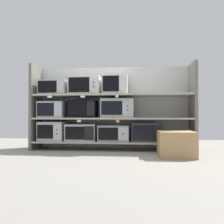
% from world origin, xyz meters
% --- Properties ---
extents(ground, '(6.74, 6.00, 0.02)m').
position_xyz_m(ground, '(0.00, -1.00, -0.01)').
color(ground, gray).
extents(back_panel, '(2.94, 0.04, 1.51)m').
position_xyz_m(back_panel, '(0.00, 0.28, 0.76)').
color(back_panel, '#B2B2AD').
rests_on(back_panel, ground).
extents(upright_left, '(0.05, 0.51, 1.51)m').
position_xyz_m(upright_left, '(-1.40, 0.00, 0.76)').
color(upright_left, '#68645B').
rests_on(upright_left, ground).
extents(upright_right, '(0.05, 0.51, 1.51)m').
position_xyz_m(upright_right, '(1.40, 0.00, 0.76)').
color(upright_right, '#68645B').
rests_on(upright_right, ground).
extents(shelf_0, '(2.74, 0.51, 0.03)m').
position_xyz_m(shelf_0, '(0.00, 0.00, 0.14)').
color(shelf_0, '#ADA899').
rests_on(shelf_0, ground).
extents(microwave_0, '(0.45, 0.39, 0.34)m').
position_xyz_m(microwave_0, '(-1.08, -0.00, 0.32)').
color(microwave_0, '#B4BAC2').
rests_on(microwave_0, shelf_0).
extents(microwave_1, '(0.53, 0.40, 0.30)m').
position_xyz_m(microwave_1, '(-0.55, -0.00, 0.30)').
color(microwave_1, '#BBB9C0').
rests_on(microwave_1, shelf_0).
extents(microwave_2, '(0.54, 0.37, 0.28)m').
position_xyz_m(microwave_2, '(0.03, -0.00, 0.29)').
color(microwave_2, '#9699A3').
rests_on(microwave_2, shelf_0).
extents(microwave_3, '(0.50, 0.35, 0.32)m').
position_xyz_m(microwave_3, '(0.60, -0.00, 0.32)').
color(microwave_3, '#303032').
rests_on(microwave_3, shelf_0).
extents(shelf_1, '(2.74, 0.51, 0.03)m').
position_xyz_m(shelf_1, '(0.00, 0.00, 0.55)').
color(shelf_1, '#ADA899').
extents(microwave_4, '(0.46, 0.42, 0.29)m').
position_xyz_m(microwave_4, '(-1.08, -0.00, 0.71)').
color(microwave_4, '#B4BAC0').
rests_on(microwave_4, shelf_1).
extents(microwave_5, '(0.48, 0.35, 0.31)m').
position_xyz_m(microwave_5, '(-0.52, -0.00, 0.73)').
color(microwave_5, black).
rests_on(microwave_5, shelf_1).
extents(microwave_6, '(0.57, 0.38, 0.33)m').
position_xyz_m(microwave_6, '(0.10, -0.00, 0.73)').
color(microwave_6, '#B5B4B7').
rests_on(microwave_6, shelf_1).
extents(price_tag_0, '(0.06, 0.00, 0.04)m').
position_xyz_m(price_tag_0, '(-0.53, -0.26, 0.51)').
color(price_tag_0, beige).
extents(price_tag_1, '(0.06, 0.00, 0.04)m').
position_xyz_m(price_tag_1, '(0.12, -0.26, 0.51)').
color(price_tag_1, orange).
extents(shelf_2, '(2.74, 0.51, 0.03)m').
position_xyz_m(shelf_2, '(0.00, 0.00, 0.97)').
color(shelf_2, '#ADA899').
extents(microwave_7, '(0.49, 0.35, 0.26)m').
position_xyz_m(microwave_7, '(-1.07, -0.00, 1.11)').
color(microwave_7, '#B5BCBB').
rests_on(microwave_7, shelf_2).
extents(microwave_8, '(0.55, 0.34, 0.32)m').
position_xyz_m(microwave_8, '(-0.49, -0.00, 1.14)').
color(microwave_8, silver).
rests_on(microwave_8, shelf_2).
extents(microwave_9, '(0.43, 0.41, 0.34)m').
position_xyz_m(microwave_9, '(0.06, -0.00, 1.15)').
color(microwave_9, silver).
rests_on(microwave_9, shelf_2).
extents(price_tag_2, '(0.09, 0.00, 0.03)m').
position_xyz_m(price_tag_2, '(-1.05, -0.26, 0.93)').
color(price_tag_2, white).
extents(price_tag_3, '(0.08, 0.00, 0.04)m').
position_xyz_m(price_tag_3, '(-0.47, -0.26, 0.93)').
color(price_tag_3, beige).
extents(price_tag_4, '(0.05, 0.00, 0.04)m').
position_xyz_m(price_tag_4, '(0.11, -0.26, 0.93)').
color(price_tag_4, white).
extents(shipping_carton, '(0.52, 0.52, 0.37)m').
position_xyz_m(shipping_carton, '(1.01, -0.65, 0.19)').
color(shipping_carton, tan).
rests_on(shipping_carton, ground).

